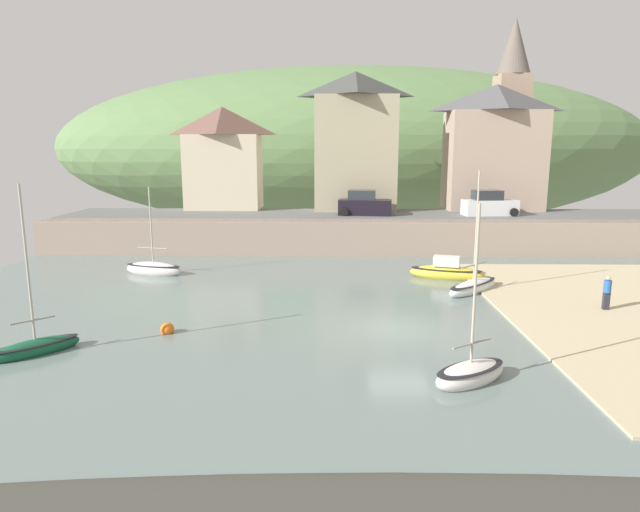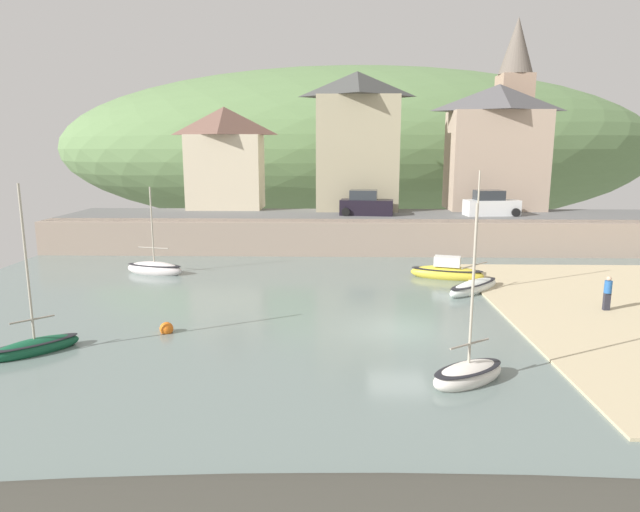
{
  "view_description": "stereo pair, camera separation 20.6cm",
  "coord_description": "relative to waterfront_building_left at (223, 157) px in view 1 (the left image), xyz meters",
  "views": [
    {
      "loc": [
        -2.95,
        -22.37,
        7.52
      ],
      "look_at": [
        -3.47,
        5.47,
        2.07
      ],
      "focal_mm": 30.91,
      "sensor_mm": 36.0,
      "label": 1
    },
    {
      "loc": [
        -2.75,
        -22.37,
        7.52
      ],
      "look_at": [
        -3.47,
        5.47,
        2.07
      ],
      "focal_mm": 30.91,
      "sensor_mm": 36.0,
      "label": 2
    }
  ],
  "objects": [
    {
      "name": "ground",
      "position": [
        13.5,
        -34.76,
        -6.63
      ],
      "size": [
        48.0,
        41.0,
        0.61
      ],
      "color": "slate"
    },
    {
      "name": "quay_seawall",
      "position": [
        12.1,
        -7.7,
        -5.44
      ],
      "size": [
        48.0,
        9.4,
        2.4
      ],
      "color": "gray",
      "rests_on": "ground"
    },
    {
      "name": "hillside_backdrop",
      "position": [
        11.96,
        30.0,
        0.67
      ],
      "size": [
        80.0,
        44.0,
        21.33
      ],
      "color": "#5C7D4B",
      "rests_on": "ground"
    },
    {
      "name": "waterfront_building_left",
      "position": [
        0.0,
        0.0,
        0.0
      ],
      "size": [
        6.52,
        4.32,
        8.58
      ],
      "color": "beige",
      "rests_on": "ground"
    },
    {
      "name": "waterfront_building_centre",
      "position": [
        11.22,
        0.0,
        1.39
      ],
      "size": [
        7.01,
        5.94,
        11.39
      ],
      "color": "tan",
      "rests_on": "ground"
    },
    {
      "name": "waterfront_building_right",
      "position": [
        22.96,
        0.0,
        0.87
      ],
      "size": [
        8.11,
        4.86,
        10.34
      ],
      "color": "tan",
      "rests_on": "ground"
    },
    {
      "name": "church_with_spire",
      "position": [
        25.41,
        4.0,
        4.08
      ],
      "size": [
        3.0,
        3.0,
        16.46
      ],
      "color": "tan",
      "rests_on": "ground"
    },
    {
      "name": "sailboat_nearest_shore",
      "position": [
        -1.61,
        -15.04,
        -6.47
      ],
      "size": [
        3.83,
        1.93,
        5.51
      ],
      "rotation": [
        0.0,
        0.0,
        -0.25
      ],
      "color": "silver",
      "rests_on": "ground"
    },
    {
      "name": "dinghy_open_wooden",
      "position": [
        16.01,
        -15.74,
        -6.42
      ],
      "size": [
        4.43,
        2.41,
        1.51
      ],
      "rotation": [
        0.0,
        0.0,
        -0.29
      ],
      "color": "gold",
      "rests_on": "ground"
    },
    {
      "name": "sailboat_blue_trim",
      "position": [
        -1.8,
        -28.34,
        -6.5
      ],
      "size": [
        2.89,
        2.88,
        6.48
      ],
      "rotation": [
        0.0,
        0.0,
        0.78
      ],
      "color": "#145334",
      "rests_on": "ground"
    },
    {
      "name": "sailboat_tall_mast",
      "position": [
        16.8,
        -18.94,
        -6.49
      ],
      "size": [
        3.7,
        3.65,
        6.61
      ],
      "rotation": [
        0.0,
        0.0,
        0.77
      ],
      "color": "white",
      "rests_on": "ground"
    },
    {
      "name": "sailboat_far_left",
      "position": [
        13.75,
        -30.58,
        -6.48
      ],
      "size": [
        3.06,
        2.59,
        6.06
      ],
      "rotation": [
        0.0,
        0.0,
        0.6
      ],
      "color": "silver",
      "rests_on": "ground"
    },
    {
      "name": "parked_car_near_slipway",
      "position": [
        11.82,
        -4.5,
        -3.59
      ],
      "size": [
        4.27,
        2.17,
        1.95
      ],
      "rotation": [
        0.0,
        0.0,
        -0.12
      ],
      "color": "black",
      "rests_on": "ground"
    },
    {
      "name": "parked_car_by_wall",
      "position": [
        21.54,
        -4.5,
        -3.59
      ],
      "size": [
        4.25,
        2.11,
        1.95
      ],
      "rotation": [
        0.0,
        0.0,
        0.1
      ],
      "color": "silver",
      "rests_on": "ground"
    },
    {
      "name": "person_on_slipway",
      "position": [
        22.09,
        -22.45,
        -5.81
      ],
      "size": [
        0.34,
        0.34,
        1.62
      ],
      "color": "#282833",
      "rests_on": "ground"
    },
    {
      "name": "mooring_buoy",
      "position": [
        2.41,
        -25.9,
        -6.62
      ],
      "size": [
        0.56,
        0.56,
        0.56
      ],
      "color": "orange",
      "rests_on": "ground"
    }
  ]
}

